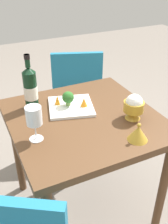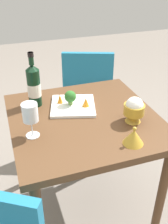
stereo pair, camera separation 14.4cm
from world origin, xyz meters
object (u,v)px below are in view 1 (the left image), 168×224
object	(u,v)px
serving_plate	(71,106)
broccoli_floret	(68,98)
chair_by_wall	(77,87)
wine_bottle	(30,88)
carrot_garnish_right	(57,100)
rice_bowl	(134,106)
wine_glass	(34,117)
rice_bowl_lid	(138,133)
carrot_garnish_left	(84,102)

from	to	relation	value
serving_plate	broccoli_floret	size ratio (longest dim) A/B	3.61
chair_by_wall	wine_bottle	distance (m)	0.80
serving_plate	carrot_garnish_right	bearing A→B (deg)	-34.70
rice_bowl	broccoli_floret	xyz separation A→B (m)	(0.27, -0.25, -0.01)
serving_plate	wine_glass	bearing A→B (deg)	37.56
chair_by_wall	rice_bowl	distance (m)	0.91
wine_bottle	carrot_garnish_right	xyz separation A→B (m)	(-0.14, 0.05, -0.08)
serving_plate	carrot_garnish_right	world-z (taller)	carrot_garnish_right
rice_bowl	rice_bowl_lid	size ratio (longest dim) A/B	1.42
rice_bowl_lid	carrot_garnish_right	bearing A→B (deg)	-63.10
wine_bottle	carrot_garnish_right	bearing A→B (deg)	159.30
rice_bowl	serving_plate	xyz separation A→B (m)	(0.26, -0.25, -0.07)
wine_bottle	rice_bowl	distance (m)	0.58
carrot_garnish_left	rice_bowl	bearing A→B (deg)	133.17
chair_by_wall	rice_bowl_lid	size ratio (longest dim) A/B	8.50
serving_plate	broccoli_floret	world-z (taller)	broccoli_floret
chair_by_wall	serving_plate	size ratio (longest dim) A/B	2.74
wine_bottle	rice_bowl	xyz separation A→B (m)	(-0.46, 0.34, -0.05)
wine_bottle	rice_bowl_lid	world-z (taller)	wine_bottle
rice_bowl_lid	carrot_garnish_left	distance (m)	0.39
broccoli_floret	wine_glass	bearing A→B (deg)	39.82
wine_glass	carrot_garnish_right	world-z (taller)	wine_glass
chair_by_wall	wine_glass	size ratio (longest dim) A/B	4.75
rice_bowl_lid	carrot_garnish_right	distance (m)	0.52
rice_bowl_lid	carrot_garnish_right	size ratio (longest dim) A/B	1.80
wine_bottle	rice_bowl_lid	xyz separation A→B (m)	(-0.37, 0.51, -0.09)
rice_bowl	serving_plate	distance (m)	0.36
wine_bottle	serving_plate	distance (m)	0.25
serving_plate	carrot_garnish_left	xyz separation A→B (m)	(-0.07, 0.04, 0.03)
chair_by_wall	carrot_garnish_right	xyz separation A→B (m)	(0.38, 0.57, 0.24)
chair_by_wall	carrot_garnish_left	xyz separation A→B (m)	(0.25, 0.66, 0.24)
broccoli_floret	carrot_garnish_left	xyz separation A→B (m)	(-0.08, 0.05, -0.02)
carrot_garnish_right	rice_bowl	bearing A→B (deg)	137.99
wine_glass	broccoli_floret	size ratio (longest dim) A/B	2.09
wine_glass	serving_plate	xyz separation A→B (m)	(-0.27, -0.21, -0.12)
chair_by_wall	wine_bottle	xyz separation A→B (m)	(0.51, 0.52, 0.33)
wine_glass	carrot_garnish_right	xyz separation A→B (m)	(-0.20, -0.25, -0.09)
wine_glass	carrot_garnish_left	size ratio (longest dim) A/B	3.51
wine_glass	serving_plate	size ratio (longest dim) A/B	0.58
serving_plate	carrot_garnish_right	distance (m)	0.09
rice_bowl_lid	broccoli_floret	size ratio (longest dim) A/B	1.17
broccoli_floret	chair_by_wall	bearing A→B (deg)	-117.91
carrot_garnish_right	carrot_garnish_left	bearing A→B (deg)	146.82
chair_by_wall	carrot_garnish_left	bearing A→B (deg)	-89.96
chair_by_wall	broccoli_floret	world-z (taller)	chair_by_wall
wine_glass	rice_bowl_lid	bearing A→B (deg)	154.24
wine_glass	carrot_garnish_right	bearing A→B (deg)	-129.00
rice_bowl	serving_plate	world-z (taller)	rice_bowl
rice_bowl_lid	rice_bowl	bearing A→B (deg)	-117.54
rice_bowl_lid	serving_plate	xyz separation A→B (m)	(0.17, -0.42, -0.03)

